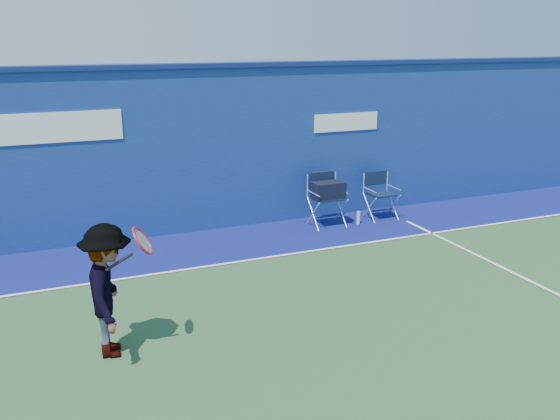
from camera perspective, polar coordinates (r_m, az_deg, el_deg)
name	(u,v)px	position (r m, az deg, el deg)	size (l,w,h in m)	color
ground	(271,369)	(6.78, -0.91, -15.09)	(80.00, 80.00, 0.00)	#2E532C
stadium_wall	(165,151)	(10.98, -11.04, 5.64)	(24.00, 0.50, 3.08)	navy
out_of_bounds_strip	(183,250)	(10.34, -9.31, -3.83)	(24.00, 1.80, 0.01)	navy
court_lines	(252,343)	(7.26, -2.70, -12.71)	(24.00, 12.00, 0.01)	white
directors_chair_left	(327,204)	(11.45, 4.54, 0.59)	(0.60, 0.56, 1.02)	silver
directors_chair_right	(381,204)	(12.07, 9.65, 0.54)	(0.55, 0.50, 0.92)	silver
water_bottle	(358,218)	(11.68, 7.55, -0.75)	(0.07, 0.07, 0.25)	silver
tennis_player	(108,291)	(7.02, -16.18, -7.45)	(0.92, 1.08, 1.56)	#EA4738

